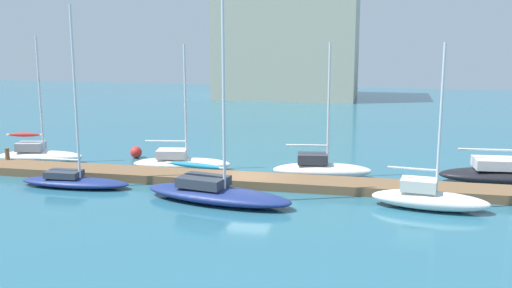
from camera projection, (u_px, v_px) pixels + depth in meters
name	position (u px, v px, depth m)	size (l,w,h in m)	color
ground_plane	(249.00, 185.00, 34.11)	(120.00, 120.00, 0.00)	#286075
dock_pier	(249.00, 180.00, 34.06)	(33.30, 2.36, 0.50)	brown
dock_piling_near_end	(7.00, 158.00, 38.36)	(0.28, 0.28, 1.25)	brown
sailboat_0	(38.00, 154.00, 39.48)	(5.96, 2.80, 8.34)	white
sailboat_1	(74.00, 179.00, 33.48)	(6.47, 1.92, 10.10)	navy
sailboat_2	(181.00, 162.00, 37.52)	(6.41, 2.88, 7.91)	white
sailboat_3	(216.00, 191.00, 30.56)	(8.45, 4.00, 13.32)	navy
sailboat_4	(321.00, 168.00, 35.60)	(6.11, 2.61, 8.04)	white
sailboat_5	(429.00, 197.00, 29.38)	(5.89, 2.49, 8.18)	white
sailboat_6	(506.00, 173.00, 34.22)	(7.91, 3.10, 11.82)	black
mooring_buoy_red	(136.00, 152.00, 41.12)	(0.80, 0.80, 0.80)	red
harbor_building_distant	(288.00, 33.00, 76.06)	(17.69, 10.46, 16.49)	#BCB299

